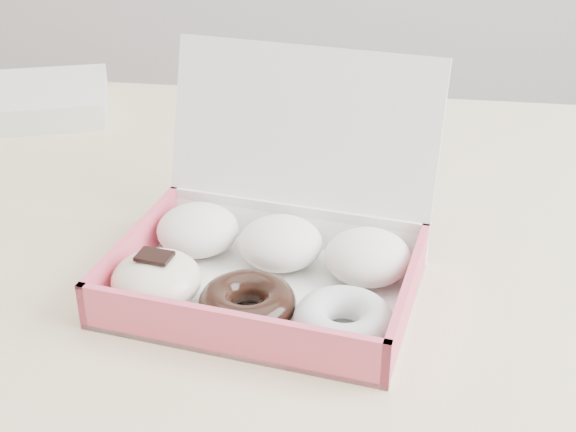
# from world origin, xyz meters

# --- Properties ---
(table) EXTENTS (1.20, 0.80, 0.75)m
(table) POSITION_xyz_m (0.00, 0.00, 0.67)
(table) COLOR #CDBA87
(table) RESTS_ON ground
(donut_box) EXTENTS (0.31, 0.29, 0.20)m
(donut_box) POSITION_xyz_m (-0.01, -0.13, 0.78)
(donut_box) COLOR white
(donut_box) RESTS_ON table
(newspapers) EXTENTS (0.27, 0.24, 0.04)m
(newspapers) POSITION_xyz_m (-0.42, 0.26, 0.77)
(newspapers) COLOR white
(newspapers) RESTS_ON table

